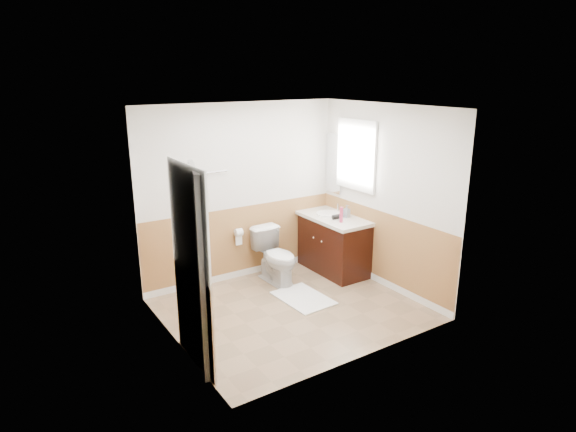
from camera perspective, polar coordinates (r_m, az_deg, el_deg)
floor at (r=6.29m, az=0.48°, el=-10.79°), size 3.00×3.00×0.00m
ceiling at (r=5.61m, az=0.54°, el=12.57°), size 3.00×3.00×0.00m
wall_back at (r=6.92m, az=-5.44°, el=2.72°), size 3.00×0.00×3.00m
wall_front at (r=4.85m, az=9.02°, el=-3.37°), size 3.00×0.00×3.00m
wall_left at (r=5.19m, az=-13.45°, el=-2.30°), size 0.00×3.00×3.00m
wall_right at (r=6.75m, az=11.21°, el=2.13°), size 0.00×3.00×3.00m
wainscot_back at (r=7.12m, az=-5.23°, el=-3.17°), size 3.00×0.00×3.00m
wainscot_front at (r=5.16m, az=8.55°, el=-11.21°), size 3.00×0.00×3.00m
wainscot_left at (r=5.48m, az=-12.81°, el=-9.73°), size 0.00×2.60×2.60m
wainscot_right at (r=6.96m, az=10.80°, el=-3.88°), size 0.00×2.60×2.60m
toilet at (r=6.92m, az=-1.38°, el=-4.71°), size 0.46×0.77×0.76m
bath_mat at (r=6.55m, az=1.79°, el=-9.54°), size 0.58×0.82×0.02m
vanity_cabinet at (r=7.32m, az=5.35°, el=-3.44°), size 0.55×1.10×0.80m
vanity_knob_left at (r=7.02m, az=3.96°, el=-2.98°), size 0.03×0.03×0.03m
vanity_knob_right at (r=7.18m, az=3.00°, el=-2.54°), size 0.03×0.03×0.03m
countertop at (r=7.18m, az=5.38°, el=-0.27°), size 0.60×1.15×0.05m
sink_basin at (r=7.29m, az=4.72°, el=0.29°), size 0.36×0.36×0.02m
faucet at (r=7.38m, az=5.84°, el=0.95°), size 0.02×0.02×0.14m
lotion_bottle at (r=6.89m, az=6.23°, el=0.15°), size 0.05×0.05×0.22m
soap_dispenser at (r=7.14m, az=6.83°, el=0.56°), size 0.10×0.10×0.18m
hair_dryer_body at (r=7.06m, az=5.71°, el=-0.07°), size 0.14×0.07×0.07m
hair_dryer_handle at (r=7.07m, az=5.35°, el=-0.28°), size 0.03×0.03×0.07m
mirror_panel at (r=7.48m, az=5.35°, el=6.11°), size 0.02×0.35×0.90m
window_frame at (r=7.05m, az=7.94°, el=7.05°), size 0.04×0.80×1.00m
window_glass at (r=7.06m, az=8.04°, el=7.06°), size 0.01×0.70×0.90m
door at (r=4.91m, az=-10.37°, el=-6.08°), size 0.29×0.78×2.04m
door_frame at (r=4.88m, az=-11.20°, el=-6.14°), size 0.02×0.92×2.10m
door_knob at (r=5.24m, az=-11.13°, el=-5.47°), size 0.06×0.06×0.06m
towel_bar at (r=6.56m, az=-9.58°, el=4.96°), size 0.62×0.02×0.02m
tp_holder_bar at (r=6.96m, az=-5.77°, el=-1.90°), size 0.14×0.02×0.02m
tp_roll at (r=6.96m, az=-5.77°, el=-1.90°), size 0.10×0.11×0.11m
tp_sheet at (r=7.00m, az=-5.75°, el=-2.76°), size 0.10×0.01×0.16m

